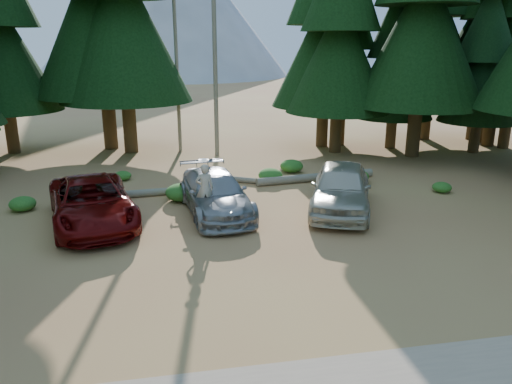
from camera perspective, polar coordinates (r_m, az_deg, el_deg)
ground at (r=14.66m, az=-1.27°, el=-8.16°), size 160.00×160.00×0.00m
forest_belt_north at (r=28.86m, az=-6.15°, el=4.36°), size 36.00×7.00×22.00m
snag_front at (r=27.76m, az=-4.75°, el=16.40°), size 0.24×0.24×12.00m
snag_back at (r=29.15m, az=-9.06°, el=14.30°), size 0.20×0.20×10.00m
mountain_peak at (r=101.55m, az=-11.57°, el=20.22°), size 48.00×50.00×28.00m
red_pickup at (r=18.33m, az=-18.24°, el=-1.12°), size 3.86×6.24×1.61m
silver_minivan_center at (r=18.61m, az=-4.67°, el=-0.17°), size 2.73×5.49×1.53m
silver_minivan_right at (r=19.05m, az=9.69°, el=0.49°), size 3.97×5.76×1.82m
frisbee_player at (r=17.45m, az=-5.88°, el=0.44°), size 0.64×0.44×1.90m
log_left at (r=21.20m, az=-14.67°, el=-0.27°), size 4.31×0.67×0.31m
log_mid at (r=22.95m, az=-2.67°, el=1.51°), size 2.85×1.79×0.26m
log_right at (r=23.16m, az=6.86°, el=1.69°), size 5.73×1.07×0.37m
shrub_far_left at (r=20.95m, az=-25.13°, el=-1.22°), size 0.98×0.98×0.54m
shrub_left at (r=23.95m, az=-14.99°, el=1.81°), size 0.78×0.78×0.43m
shrub_center_left at (r=20.37m, az=-8.57°, el=-0.03°), size 1.25×1.25×0.69m
shrub_center_right at (r=22.88m, az=1.67°, el=1.93°), size 1.12×1.12×0.62m
shrub_right at (r=23.25m, az=11.52°, el=1.78°), size 1.04×1.04×0.57m
shrub_far_right at (r=24.62m, az=4.09°, el=2.98°), size 1.13×1.13×0.62m
shrub_edge_east at (r=22.71m, az=20.48°, el=0.51°), size 0.80×0.80×0.44m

